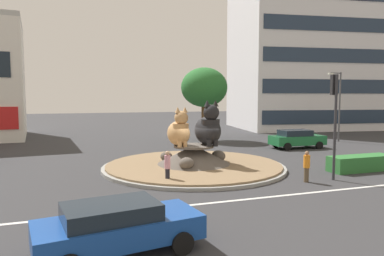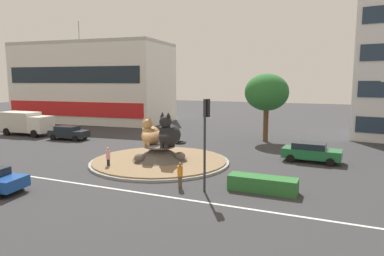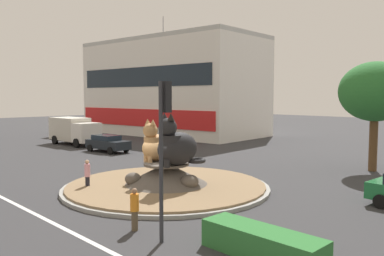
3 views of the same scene
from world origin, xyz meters
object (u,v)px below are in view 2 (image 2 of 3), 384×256
object	(u,v)px
traffic_light_mast	(206,128)
sedan_on_far_lane	(68,132)
delivery_box_truck	(26,122)
shophouse_block	(94,83)
cat_statue_calico	(150,134)
pedestrian_orange_shirt	(180,174)
cat_statue_black	(169,134)
parked_car_right	(311,152)
pedestrian_pink_shirt	(108,157)
broadleaf_tree_behind_island	(267,93)

from	to	relation	value
traffic_light_mast	sedan_on_far_lane	size ratio (longest dim) A/B	1.22
sedan_on_far_lane	delivery_box_truck	world-z (taller)	delivery_box_truck
traffic_light_mast	shophouse_block	xyz separation A→B (m)	(-29.65, 26.66, 2.36)
cat_statue_calico	sedan_on_far_lane	size ratio (longest dim) A/B	0.52
pedestrian_orange_shirt	delivery_box_truck	xyz separation A→B (m)	(-26.02, 11.37, 0.68)
traffic_light_mast	delivery_box_truck	distance (m)	29.99
pedestrian_orange_shirt	delivery_box_truck	distance (m)	28.40
traffic_light_mast	pedestrian_orange_shirt	bearing A→B (deg)	99.44
cat_statue_black	shophouse_block	xyz separation A→B (m)	(-24.62, 21.58, 3.75)
cat_statue_calico	parked_car_right	distance (m)	13.11
cat_statue_black	traffic_light_mast	xyz separation A→B (m)	(5.03, -5.08, 1.39)
pedestrian_pink_shirt	cat_statue_black	bearing A→B (deg)	24.19
traffic_light_mast	parked_car_right	xyz separation A→B (m)	(5.13, 10.42, -2.98)
pedestrian_pink_shirt	sedan_on_far_lane	distance (m)	15.05
broadleaf_tree_behind_island	pedestrian_orange_shirt	distance (m)	19.11
cat_statue_calico	sedan_on_far_lane	world-z (taller)	cat_statue_calico
cat_statue_black	broadleaf_tree_behind_island	distance (m)	14.54
cat_statue_black	pedestrian_pink_shirt	world-z (taller)	cat_statue_black
cat_statue_black	traffic_light_mast	size ratio (longest dim) A/B	0.50
cat_statue_black	delivery_box_truck	bearing A→B (deg)	-103.20
broadleaf_tree_behind_island	parked_car_right	size ratio (longest dim) A/B	1.58
pedestrian_orange_shirt	parked_car_right	size ratio (longest dim) A/B	0.35
pedestrian_pink_shirt	cat_statue_calico	bearing A→B (deg)	45.74
pedestrian_orange_shirt	sedan_on_far_lane	distance (m)	21.84
traffic_light_mast	parked_car_right	size ratio (longest dim) A/B	1.19
sedan_on_far_lane	parked_car_right	distance (m)	25.73
pedestrian_pink_shirt	pedestrian_orange_shirt	size ratio (longest dim) A/B	1.04
sedan_on_far_lane	parked_car_right	world-z (taller)	parked_car_right
broadleaf_tree_behind_island	pedestrian_orange_shirt	bearing A→B (deg)	-94.41
cat_statue_calico	broadleaf_tree_behind_island	xyz separation A→B (m)	(6.62, 13.21, 3.00)
cat_statue_calico	traffic_light_mast	bearing A→B (deg)	51.13
pedestrian_pink_shirt	delivery_box_truck	size ratio (longest dim) A/B	0.25
broadleaf_tree_behind_island	sedan_on_far_lane	size ratio (longest dim) A/B	1.62
cat_statue_black	shophouse_block	size ratio (longest dim) A/B	0.11
sedan_on_far_lane	pedestrian_orange_shirt	bearing A→B (deg)	-36.11
cat_statue_calico	sedan_on_far_lane	distance (m)	14.90
cat_statue_black	parked_car_right	distance (m)	11.59
shophouse_block	parked_car_right	distance (m)	38.75
cat_statue_black	sedan_on_far_lane	size ratio (longest dim) A/B	0.61
cat_statue_calico	shophouse_block	xyz separation A→B (m)	(-22.81, 21.37, 3.89)
cat_statue_calico	cat_statue_black	size ratio (longest dim) A/B	0.85
cat_statue_calico	cat_statue_black	bearing A→B (deg)	82.14
shophouse_block	cat_statue_calico	bearing A→B (deg)	-48.21
broadleaf_tree_behind_island	pedestrian_orange_shirt	xyz separation A→B (m)	(-1.43, -18.54, -4.43)
shophouse_block	pedestrian_orange_shirt	distance (m)	39.05
cat_statue_calico	delivery_box_truck	world-z (taller)	cat_statue_calico
pedestrian_pink_shirt	delivery_box_truck	world-z (taller)	delivery_box_truck
shophouse_block	delivery_box_truck	world-z (taller)	shophouse_block
parked_car_right	broadleaf_tree_behind_island	bearing A→B (deg)	126.23
cat_statue_black	shophouse_block	world-z (taller)	shophouse_block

